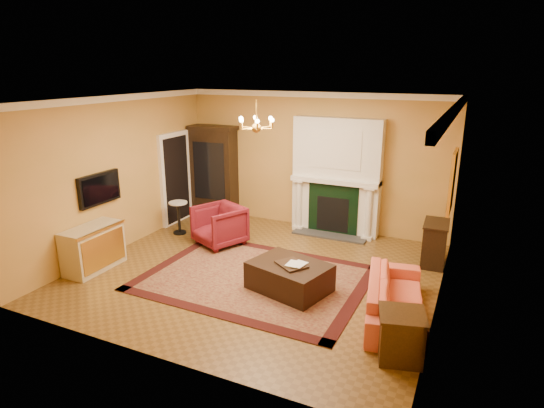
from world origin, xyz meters
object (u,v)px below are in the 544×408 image
Objects in this scene: china_cabinet at (215,173)px; wingback_armchair at (219,224)px; commode at (93,248)px; pedestal_table at (179,215)px; end_table at (401,337)px; console_table at (435,244)px; coral_sofa at (396,292)px; leather_ottoman at (289,276)px.

wingback_armchair is at bearing -58.84° from china_cabinet.
pedestal_table is at bearing 81.88° from commode.
wingback_armchair reaches higher than commode.
pedestal_table is at bearing 153.96° from end_table.
wingback_armchair is 4.17m from console_table.
commode reaches higher than coral_sofa.
pedestal_table is 0.66× the size of commode.
console_table reaches higher than leather_ottoman.
console_table is (0.06, 3.16, 0.09)m from end_table.
wingback_armchair is at bearing 59.76° from coral_sofa.
commode is at bearing -153.16° from leather_ottoman.
console_table is (5.18, -0.81, -0.66)m from china_cabinet.
china_cabinet is 2.69× the size of console_table.
coral_sofa is at bearing -17.24° from pedestal_table.
wingback_armchair reaches higher than pedestal_table.
commode is at bearing 176.10° from end_table.
end_table is at bearing -13.95° from leather_ottoman.
commode is at bearing 86.16° from coral_sofa.
china_cabinet is 2.05m from wingback_armchair.
console_table reaches higher than pedestal_table.
china_cabinet reaches higher than end_table.
coral_sofa is (4.88, -2.97, -0.65)m from china_cabinet.
wingback_armchair is 1.26× the size of pedestal_table.
china_cabinet is at bearing 88.58° from pedestal_table.
leather_ottoman is at bearing -136.38° from console_table.
coral_sofa reaches higher than console_table.
pedestal_table is 1.20× the size of end_table.
wingback_armchair is 2.43m from leather_ottoman.
leather_ottoman is (3.17, -2.88, -0.80)m from china_cabinet.
coral_sofa is 2.19m from console_table.
commode is 3.58m from leather_ottoman.
end_table is 3.16m from console_table.
console_table is (5.22, 0.64, -0.03)m from pedestal_table.
console_table is (0.30, 2.16, -0.00)m from coral_sofa.
wingback_armchair is at bearing -170.91° from console_table.
commode is 0.89× the size of leather_ottoman.
console_table is (5.51, 2.79, -0.01)m from commode.
china_cabinet is 1.04× the size of coral_sofa.
leather_ottoman is (2.08, -1.25, -0.21)m from wingback_armchair.
leather_ottoman is at bearing 11.25° from commode.
coral_sofa is 3.36× the size of end_table.
commode is 1.80× the size of end_table.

